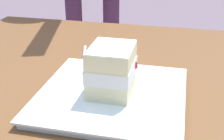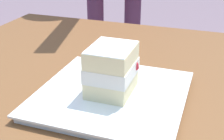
% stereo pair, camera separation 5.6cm
% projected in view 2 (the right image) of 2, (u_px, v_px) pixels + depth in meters
% --- Properties ---
extents(dessert_plate, '(0.27, 0.27, 0.02)m').
position_uv_depth(dessert_plate, '(112.00, 95.00, 0.59)').
color(dessert_plate, white).
rests_on(dessert_plate, patio_table).
extents(cake_slice, '(0.09, 0.08, 0.09)m').
position_uv_depth(cake_slice, '(112.00, 70.00, 0.57)').
color(cake_slice, beige).
rests_on(cake_slice, dessert_plate).
extents(dessert_fork, '(0.17, 0.06, 0.01)m').
position_uv_depth(dessert_fork, '(90.00, 60.00, 0.75)').
color(dessert_fork, silver).
rests_on(dessert_fork, patio_table).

